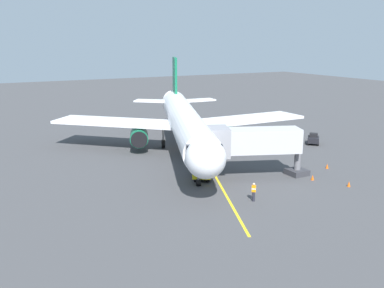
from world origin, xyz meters
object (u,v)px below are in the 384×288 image
(airplane, at_px, (184,122))
(safety_cone_nose_left, at_px, (298,173))
(tug_portside, at_px, (313,139))
(safety_cone_wing_starboard, at_px, (313,177))
(jet_bridge, at_px, (246,142))
(safety_cone_wing_port, at_px, (327,166))
(safety_cone_nose_right, at_px, (349,184))
(ground_crew_marshaller, at_px, (254,192))
(box_truck_near_nose, at_px, (203,164))

(airplane, bearing_deg, safety_cone_nose_left, 111.52)
(tug_portside, height_order, safety_cone_wing_starboard, tug_portside)
(tug_portside, bearing_deg, jet_bridge, 25.18)
(safety_cone_nose_left, xyz_separation_m, safety_cone_wing_port, (-4.83, -0.63, 0.00))
(safety_cone_nose_left, relative_size, safety_cone_nose_right, 1.00)
(safety_cone_wing_port, bearing_deg, safety_cone_nose_left, 7.42)
(ground_crew_marshaller, bearing_deg, safety_cone_wing_starboard, -166.67)
(airplane, height_order, safety_cone_nose_left, airplane)
(ground_crew_marshaller, bearing_deg, tug_portside, -145.07)
(airplane, height_order, ground_crew_marshaller, airplane)
(safety_cone_wing_port, bearing_deg, tug_portside, -125.92)
(jet_bridge, xyz_separation_m, safety_cone_nose_left, (-5.04, 2.45, -3.49))
(ground_crew_marshaller, xyz_separation_m, tug_portside, (-20.60, -14.39, -0.18))
(ground_crew_marshaller, xyz_separation_m, safety_cone_wing_starboard, (-9.03, -2.14, -0.61))
(jet_bridge, distance_m, safety_cone_wing_starboard, 7.73)
(ground_crew_marshaller, height_order, box_truck_near_nose, box_truck_near_nose)
(airplane, height_order, tug_portside, airplane)
(safety_cone_wing_starboard, bearing_deg, safety_cone_nose_left, -78.27)
(ground_crew_marshaller, xyz_separation_m, safety_cone_nose_right, (-10.71, 1.15, -0.61))
(jet_bridge, distance_m, tug_portside, 19.02)
(safety_cone_nose_left, xyz_separation_m, safety_cone_wing_starboard, (-0.38, 1.81, 0.00))
(airplane, xyz_separation_m, safety_cone_wing_port, (-10.71, 14.29, -3.73))
(safety_cone_nose_right, height_order, safety_cone_wing_port, same)
(safety_cone_nose_left, bearing_deg, safety_cone_wing_starboard, 101.73)
(ground_crew_marshaller, height_order, safety_cone_wing_port, ground_crew_marshaller)
(box_truck_near_nose, relative_size, safety_cone_wing_port, 8.97)
(box_truck_near_nose, distance_m, safety_cone_wing_port, 14.49)
(airplane, xyz_separation_m, tug_portside, (-17.82, 4.48, -3.30))
(safety_cone_nose_right, bearing_deg, tug_portside, -122.47)
(safety_cone_wing_port, bearing_deg, safety_cone_nose_right, 64.10)
(tug_portside, relative_size, safety_cone_nose_left, 4.91)
(ground_crew_marshaller, height_order, safety_cone_nose_left, ground_crew_marshaller)
(safety_cone_nose_left, bearing_deg, safety_cone_wing_port, -172.58)
(tug_portside, bearing_deg, safety_cone_wing_starboard, 46.64)
(safety_cone_nose_left, relative_size, safety_cone_wing_starboard, 1.00)
(ground_crew_marshaller, relative_size, box_truck_near_nose, 0.35)
(airplane, bearing_deg, safety_cone_wing_starboard, 110.51)
(ground_crew_marshaller, distance_m, safety_cone_wing_starboard, 9.30)
(ground_crew_marshaller, bearing_deg, safety_cone_nose_left, -155.48)
(tug_portside, height_order, safety_cone_nose_left, tug_portside)
(box_truck_near_nose, relative_size, tug_portside, 1.83)
(box_truck_near_nose, height_order, safety_cone_wing_port, box_truck_near_nose)
(ground_crew_marshaller, xyz_separation_m, safety_cone_nose_left, (-8.66, -3.95, -0.61))
(tug_portside, bearing_deg, safety_cone_nose_left, 41.16)
(airplane, xyz_separation_m, safety_cone_nose_left, (-5.88, 14.92, -3.73))
(safety_cone_nose_left, bearing_deg, box_truck_near_nose, -26.85)
(jet_bridge, xyz_separation_m, safety_cone_nose_right, (-7.09, 7.55, -3.49))
(safety_cone_nose_left, bearing_deg, safety_cone_nose_right, 111.89)
(airplane, distance_m, tug_portside, 18.67)
(ground_crew_marshaller, distance_m, safety_cone_nose_left, 9.54)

